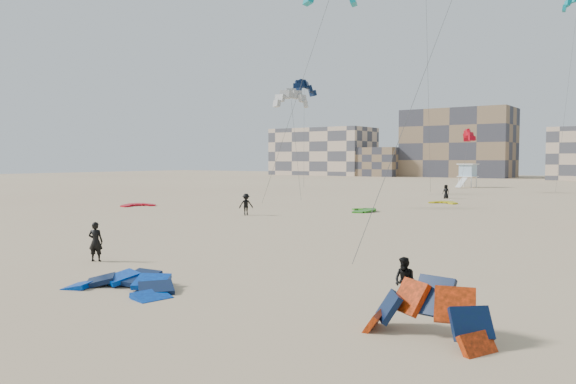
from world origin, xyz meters
The scene contains 17 objects.
ground centered at (0.00, 0.00, 0.00)m, with size 320.00×320.00×0.00m, color tan.
kite_ground_blue centered at (3.15, -2.18, 0.00)m, with size 4.06×4.18×0.97m, color #0041BB, non-canonical shape.
kite_ground_orange centered at (14.19, -1.13, 0.00)m, with size 3.54×2.49×2.50m, color #FF390B, non-canonical shape.
kite_ground_red centered at (-25.33, 22.23, 0.00)m, with size 3.05×3.23×0.43m, color red, non-canonical shape.
kite_ground_green centered at (-4.14, 30.22, 0.00)m, with size 3.32×3.51×0.49m, color #358613, non-canonical shape.
kite_ground_yellow centered at (-1.30, 43.38, 0.00)m, with size 2.76×2.90×0.40m, color #C3BE08, non-canonical shape.
kitesurfer_main centered at (-2.56, 0.78, 0.92)m, with size 0.67×0.44×1.85m, color black.
kitesurfer_b centered at (12.36, 1.71, 0.78)m, with size 0.76×0.59×1.57m, color black.
kitesurfer_c centered at (-10.55, 21.41, 0.92)m, with size 1.19×0.68×1.84m, color black.
kitesurfer_e centered at (-3.75, 51.04, 0.84)m, with size 0.82×0.53×1.68m, color black.
kite_fly_grey centered at (-11.94, 30.08, 10.50)m, with size 5.28×4.96×10.65m.
kite_fly_navy centered at (-23.27, 49.44, 14.33)m, with size 4.50×5.33×14.90m.
kite_fly_red centered at (-5.58, 65.34, 8.00)m, with size 4.50×7.35×8.21m.
lifeguard_tower_far centered at (-10.13, 79.55, 1.98)m, with size 3.06×5.58×3.99m.
condo_west_a centered at (-70.00, 130.00, 7.00)m, with size 30.00×15.00×14.00m, color beige.
condo_west_b centered at (-30.00, 134.00, 9.00)m, with size 28.00×14.00×18.00m, color #7F664D.
condo_fill_left centered at (-50.00, 128.00, 4.00)m, with size 12.00×10.00×8.00m, color #7F664D.
Camera 1 is at (19.63, -15.15, 4.74)m, focal length 35.00 mm.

